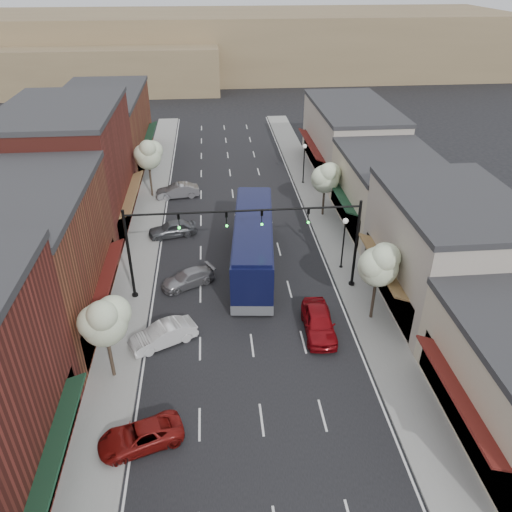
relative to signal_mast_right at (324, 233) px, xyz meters
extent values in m
plane|color=black|center=(-5.62, -8.00, -4.62)|extent=(160.00, 160.00, 0.00)
cube|color=gray|center=(-14.02, 10.50, -4.55)|extent=(2.80, 73.00, 0.15)
cube|color=gray|center=(2.78, 10.50, -4.55)|extent=(2.80, 73.00, 0.15)
cube|color=gray|center=(-12.62, 10.50, -4.55)|extent=(0.25, 73.00, 0.17)
cube|color=gray|center=(1.38, 10.50, -4.55)|extent=(0.25, 73.00, 0.17)
cube|color=black|center=(-15.72, -16.00, -3.02)|extent=(0.60, 11.90, 2.60)
cube|color=#173A25|center=(-14.92, -16.00, -1.52)|extent=(1.07, 9.80, 0.49)
cube|color=brown|center=(-19.92, -2.00, -0.12)|extent=(9.00, 14.00, 9.00)
cube|color=#2D2D30|center=(-19.92, -2.00, 4.58)|extent=(9.20, 14.10, 0.40)
cube|color=black|center=(-15.72, -2.00, -3.02)|extent=(0.60, 11.90, 2.60)
cube|color=#5D1915|center=(-14.92, -2.00, -1.52)|extent=(1.07, 9.80, 0.49)
cube|color=maroon|center=(-19.92, 12.00, 0.63)|extent=(9.00, 14.00, 10.50)
cube|color=#2D2D30|center=(-19.92, 12.00, 6.08)|extent=(9.20, 14.10, 0.40)
cube|color=black|center=(-15.72, 12.00, -3.02)|extent=(0.60, 11.90, 2.60)
cube|color=olive|center=(-14.92, 12.00, -1.52)|extent=(1.07, 9.80, 0.49)
cube|color=brown|center=(-19.92, 28.00, -0.62)|extent=(9.00, 18.00, 8.00)
cube|color=#2D2D30|center=(-19.92, 28.00, 3.58)|extent=(9.20, 18.10, 0.40)
cube|color=black|center=(-15.72, 28.00, -3.02)|extent=(0.60, 15.30, 2.60)
cube|color=#173A25|center=(-14.92, 28.00, -1.52)|extent=(1.07, 12.60, 0.49)
cube|color=black|center=(4.48, -14.00, -3.02)|extent=(0.60, 10.20, 2.60)
cube|color=#5D1915|center=(3.68, -14.00, -1.52)|extent=(1.07, 8.40, 0.49)
cube|color=#A89C90|center=(8.18, -2.00, -0.87)|extent=(8.00, 12.00, 7.50)
cube|color=#2D2D30|center=(8.18, -2.00, 3.08)|extent=(8.20, 12.10, 0.40)
cube|color=black|center=(4.48, -2.00, -3.02)|extent=(0.60, 10.20, 2.60)
cube|color=olive|center=(3.68, -2.00, -1.52)|extent=(1.07, 8.40, 0.49)
cube|color=#BEB197|center=(8.18, 10.00, -1.62)|extent=(8.00, 12.00, 6.00)
cube|color=#2D2D30|center=(8.18, 10.00, 1.58)|extent=(8.20, 12.10, 0.40)
cube|color=black|center=(4.48, 10.00, -3.02)|extent=(0.60, 10.20, 2.60)
cube|color=#173A25|center=(3.68, 10.00, -1.52)|extent=(1.07, 8.40, 0.49)
cube|color=#A89C90|center=(8.18, 24.00, -1.12)|extent=(8.00, 16.00, 7.00)
cube|color=#2D2D30|center=(8.18, 24.00, 2.58)|extent=(8.20, 16.10, 0.40)
cube|color=black|center=(4.48, 24.00, -3.02)|extent=(0.60, 13.60, 2.60)
cube|color=#5D1915|center=(3.68, 24.00, -1.52)|extent=(1.07, 11.20, 0.49)
cube|color=#7A6647|center=(-5.62, 82.00, 1.38)|extent=(120.00, 30.00, 12.00)
cube|color=#7A6647|center=(-30.62, 70.00, -0.62)|extent=(50.00, 20.00, 8.00)
cylinder|color=black|center=(2.38, 0.00, -4.47)|extent=(0.44, 0.44, 0.30)
cylinder|color=black|center=(2.38, 0.00, -1.12)|extent=(0.20, 0.20, 7.00)
cylinder|color=black|center=(-1.62, 0.00, 1.98)|extent=(8.00, 0.14, 0.14)
imported|color=black|center=(-1.22, 0.00, 1.38)|extent=(0.18, 0.46, 1.10)
sphere|color=#19E533|center=(-1.22, -0.12, 0.96)|extent=(0.18, 0.18, 0.18)
imported|color=black|center=(-4.42, 0.00, 1.38)|extent=(0.18, 0.46, 1.10)
sphere|color=#19E533|center=(-4.42, -0.12, 0.96)|extent=(0.18, 0.18, 0.18)
cylinder|color=black|center=(-13.62, 0.00, -4.47)|extent=(0.44, 0.44, 0.30)
cylinder|color=black|center=(-13.62, 0.00, -1.12)|extent=(0.20, 0.20, 7.00)
cylinder|color=black|center=(-9.62, 0.00, 1.98)|extent=(8.00, 0.14, 0.14)
imported|color=black|center=(-10.02, 0.00, 1.38)|extent=(0.18, 0.46, 1.10)
sphere|color=#19E533|center=(-10.02, -0.12, 0.96)|extent=(0.18, 0.18, 0.18)
imported|color=black|center=(-6.82, 0.00, 1.38)|extent=(0.18, 0.46, 1.10)
sphere|color=#19E533|center=(-6.82, -0.12, 0.96)|extent=(0.18, 0.18, 0.18)
cylinder|color=#47382B|center=(2.68, -4.00, -2.77)|extent=(0.20, 0.20, 3.71)
sphere|color=beige|center=(2.68, -4.00, -0.45)|extent=(2.60, 2.60, 2.60)
sphere|color=beige|center=(3.18, -3.70, 0.02)|extent=(2.00, 2.00, 2.00)
sphere|color=beige|center=(2.28, -4.30, -0.10)|extent=(1.90, 1.90, 1.90)
sphere|color=beige|center=(2.78, -4.50, 0.48)|extent=(1.70, 1.70, 1.70)
cylinder|color=#47382B|center=(2.68, 12.00, -2.96)|extent=(0.20, 0.20, 3.33)
sphere|color=beige|center=(2.68, 12.00, -0.88)|extent=(2.60, 2.60, 2.60)
sphere|color=beige|center=(3.18, 12.30, -0.46)|extent=(2.00, 2.00, 2.00)
sphere|color=beige|center=(2.28, 11.70, -0.57)|extent=(1.90, 1.90, 1.90)
sphere|color=beige|center=(2.78, 11.50, -0.05)|extent=(1.70, 1.70, 1.70)
cylinder|color=#47382B|center=(-13.92, -8.00, -2.86)|extent=(0.20, 0.20, 3.52)
sphere|color=beige|center=(-13.92, -8.00, -0.66)|extent=(2.60, 2.60, 2.60)
sphere|color=beige|center=(-13.42, -7.70, -0.22)|extent=(2.00, 2.00, 2.00)
sphere|color=beige|center=(-14.32, -8.30, -0.33)|extent=(1.90, 1.90, 1.90)
sphere|color=beige|center=(-13.82, -8.50, 0.22)|extent=(1.70, 1.70, 1.70)
cylinder|color=#47382B|center=(-13.92, 18.00, -2.70)|extent=(0.20, 0.20, 3.84)
sphere|color=beige|center=(-13.92, 18.00, -0.30)|extent=(2.60, 2.60, 2.60)
sphere|color=beige|center=(-13.42, 18.30, 0.18)|extent=(2.00, 2.00, 2.00)
sphere|color=beige|center=(-14.32, 17.70, 0.06)|extent=(1.90, 1.90, 1.90)
sphere|color=beige|center=(-13.82, 17.50, 0.66)|extent=(1.70, 1.70, 1.70)
cylinder|color=black|center=(2.18, 2.50, -4.52)|extent=(0.28, 0.28, 0.20)
cylinder|color=black|center=(2.18, 2.50, -2.62)|extent=(0.12, 0.12, 4.00)
sphere|color=white|center=(2.18, 2.50, -0.40)|extent=(0.44, 0.44, 0.44)
cylinder|color=black|center=(2.18, 20.00, -4.52)|extent=(0.28, 0.28, 0.20)
cylinder|color=black|center=(2.18, 20.00, -2.62)|extent=(0.12, 0.12, 4.00)
sphere|color=white|center=(2.18, 20.00, -0.40)|extent=(0.44, 0.44, 0.44)
cube|color=black|center=(-4.71, 3.45, -2.44)|extent=(4.23, 13.63, 3.46)
cube|color=#595B60|center=(-4.71, 3.45, -4.01)|extent=(4.26, 13.65, 0.78)
cube|color=black|center=(-4.71, 3.45, -1.94)|extent=(4.19, 12.57, 1.23)
cube|color=black|center=(-4.71, 3.45, -0.66)|extent=(3.95, 13.07, 0.28)
cube|color=black|center=(-5.38, -3.17, -1.72)|extent=(2.32, 0.31, 1.34)
cylinder|color=black|center=(-6.49, -1.09, -4.04)|extent=(0.47, 1.19, 1.16)
cylinder|color=black|center=(-3.87, -1.35, -4.04)|extent=(0.47, 1.19, 1.16)
cylinder|color=black|center=(-5.60, 7.80, -4.04)|extent=(0.47, 1.19, 1.16)
cylinder|color=black|center=(-2.98, 7.54, -4.04)|extent=(0.47, 1.19, 1.16)
cylinder|color=black|center=(-5.76, 6.25, -4.04)|extent=(0.47, 1.19, 1.16)
cylinder|color=black|center=(-3.13, 5.98, -4.04)|extent=(0.47, 1.19, 1.16)
imported|color=maroon|center=(-1.18, -5.08, -3.80)|extent=(2.12, 4.88, 1.64)
imported|color=maroon|center=(-11.82, -12.97, -4.03)|extent=(4.64, 3.18, 1.18)
imported|color=silver|center=(-11.21, -5.28, -3.92)|extent=(4.48, 3.21, 1.40)
imported|color=gray|center=(-9.82, 1.25, -4.03)|extent=(4.41, 3.36, 1.19)
imported|color=#4F5256|center=(-11.36, 9.22, -3.91)|extent=(4.48, 2.63, 1.43)
imported|color=gray|center=(-11.27, 17.60, -3.91)|extent=(4.50, 2.16, 1.42)
camera|label=1|loc=(-7.60, -30.25, 16.50)|focal=35.00mm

